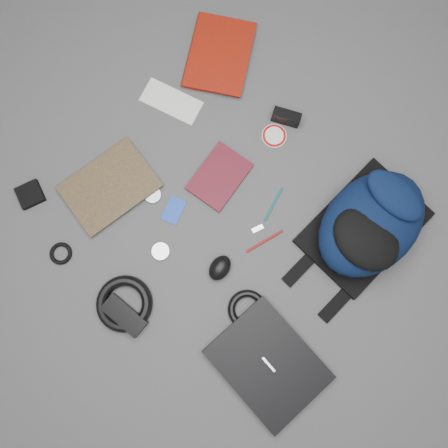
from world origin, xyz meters
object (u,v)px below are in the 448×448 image
Objects in this scene: laptop at (268,364)px; mouse at (220,268)px; dvd_case at (219,177)px; compact_camera at (286,117)px; textbook_red at (190,49)px; pouch at (30,195)px; comic_book at (92,162)px; backpack at (371,224)px; power_brick at (125,315)px.

mouse is (-0.30, 0.13, 0.01)m from laptop.
compact_camera is (0.05, 0.30, 0.02)m from dvd_case.
textbook_red is 3.62× the size of pouch.
textbook_red is at bearing 131.92° from mouse.
comic_book is (-0.86, 0.14, -0.01)m from laptop.
compact_camera is at bearing 77.25° from dvd_case.
compact_camera reaches higher than pouch.
mouse is (0.19, -0.23, 0.01)m from dvd_case.
compact_camera reaches higher than dvd_case.
pouch is (-0.45, -0.44, 0.00)m from dvd_case.
backpack is 0.51m from dvd_case.
mouse is 0.60× the size of power_brick.
backpack is 0.86m from textbook_red.
backpack is at bearing 15.47° from dvd_case.
comic_book reaches higher than dvd_case.
mouse is 0.67m from pouch.
compact_camera reaches higher than power_brick.
laptop is 2.28× the size of power_brick.
laptop is at bearing 4.68° from comic_book.
backpack is 4.47× the size of compact_camera.
dvd_case is 0.30m from mouse.
comic_book is at bearing -151.01° from dvd_case.
comic_book reaches higher than pouch.
power_brick is at bearing -87.77° from dvd_case.
comic_book is at bearing 143.63° from power_brick.
textbook_red is 0.74m from pouch.
laptop is 3.46× the size of compact_camera.
compact_camera is (-0.43, 0.13, -0.06)m from backpack.
textbook_red is 0.98× the size of comic_book.
laptop is at bearing -29.16° from mouse.
textbook_red is at bearing 117.19° from power_brick.
compact_camera is at bearing 100.15° from mouse.
dvd_case is at bearing -155.24° from backpack.
pouch is (-0.64, -0.21, -0.01)m from mouse.
compact_camera is at bearing -25.58° from textbook_red.
comic_book is 3.33× the size of mouse.
backpack reaches higher than dvd_case.
pouch is at bearing -167.20° from mouse.
backpack reaches higher than power_brick.
mouse is 0.33m from power_brick.
backpack is at bearing -39.41° from compact_camera.
power_brick is at bearing -89.81° from textbook_red.
laptop is 1.14× the size of comic_book.
laptop is 1.17× the size of textbook_red.
dvd_case is 2.55× the size of pouch.
compact_camera reaches higher than laptop.
compact_camera is 0.89m from pouch.
mouse is (-0.28, -0.40, -0.07)m from backpack.
power_brick is at bearing -22.63° from comic_book.
comic_book is at bearing -116.16° from textbook_red.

